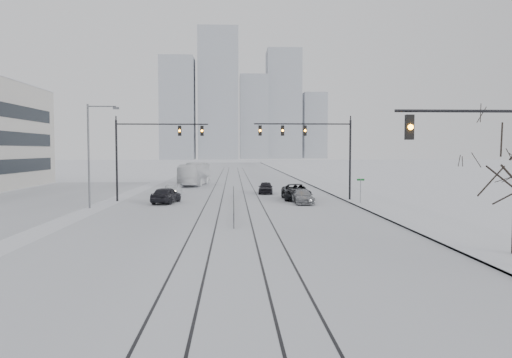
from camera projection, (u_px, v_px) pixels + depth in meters
name	position (u px, v px, depth m)	size (l,w,h in m)	color
ground	(235.00, 330.00, 13.92)	(500.00, 500.00, 0.00)	silver
road	(233.00, 184.00, 73.76)	(22.00, 260.00, 0.02)	silver
sidewalk_east	(324.00, 183.00, 74.38)	(5.00, 260.00, 0.16)	silver
curb	(308.00, 184.00, 74.27)	(0.10, 260.00, 0.12)	gray
parking_strip	(26.00, 202.00, 47.91)	(14.00, 60.00, 0.03)	silver
tram_rails	(234.00, 197.00, 53.81)	(5.30, 180.00, 0.01)	black
skyline	(242.00, 105.00, 285.27)	(96.00, 48.00, 72.00)	#9499A2
traffic_mast_near	(501.00, 162.00, 20.14)	(6.10, 0.37, 7.00)	black
traffic_mast_ne	(317.00, 143.00, 48.87)	(9.60, 0.37, 8.00)	black
traffic_mast_nw	(147.00, 145.00, 49.11)	(9.10, 0.37, 8.00)	black
street_light_west	(92.00, 148.00, 42.98)	(2.73, 0.25, 9.00)	#595B60
median_fence	(234.00, 201.00, 43.81)	(0.06, 24.00, 1.00)	black
street_sign	(361.00, 187.00, 46.29)	(0.70, 0.06, 2.40)	#595B60
sedan_sb_inner	(166.00, 195.00, 47.16)	(1.84, 4.58, 1.56)	black
sedan_sb_outer	(173.00, 190.00, 54.68)	(1.34, 3.84, 1.26)	#B2B6BA
sedan_nb_front	(296.00, 192.00, 50.56)	(2.62, 5.69, 1.58)	black
sedan_nb_right	(303.00, 197.00, 46.80)	(1.78, 4.38, 1.27)	gray
sedan_nb_far	(266.00, 188.00, 57.71)	(1.62, 4.02, 1.37)	black
box_truck	(195.00, 174.00, 71.44)	(2.69, 11.48, 3.20)	white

